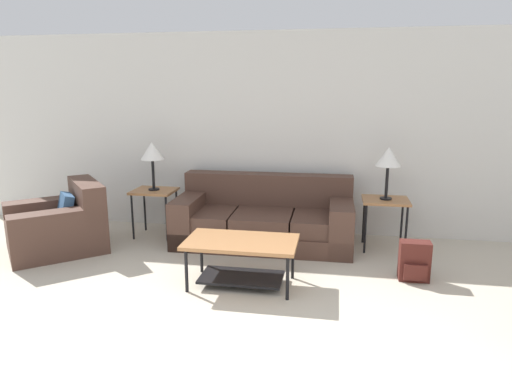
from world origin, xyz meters
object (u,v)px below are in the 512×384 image
coffee_table (241,252)px  backpack (414,262)px  couch (264,220)px  table_lamp_right (388,158)px  table_lamp_left (152,152)px  armchair (60,227)px  side_table_left (154,195)px  side_table_right (385,205)px

coffee_table → backpack: (1.68, 0.42, -0.14)m
couch → table_lamp_right: (1.44, 0.02, 0.81)m
table_lamp_left → table_lamp_right: (2.89, 0.00, 0.00)m
armchair → table_lamp_left: (0.92, 0.70, 0.82)m
backpack → table_lamp_right: bearing=103.7°
armchair → backpack: size_ratio=3.44×
couch → backpack: size_ratio=5.35×
coffee_table → table_lamp_left: 2.08m
coffee_table → side_table_left: 1.95m
couch → armchair: 2.45m
coffee_table → backpack: size_ratio=2.67×
coffee_table → table_lamp_right: size_ratio=1.75×
side_table_left → table_lamp_right: (2.89, 0.00, 0.56)m
armchair → table_lamp_left: table_lamp_left is taller
table_lamp_right → armchair: bearing=-169.6°
table_lamp_right → couch: bearing=-179.1°
side_table_right → backpack: bearing=-76.3°
armchair → couch: bearing=15.9°
table_lamp_right → backpack: table_lamp_right is taller
couch → table_lamp_left: (-1.44, 0.02, 0.81)m
couch → side_table_left: bearing=179.1°
side_table_left → side_table_right: 2.89m
couch → coffee_table: 1.29m
side_table_left → table_lamp_left: size_ratio=1.00×
couch → coffee_table: (-0.02, -1.29, 0.05)m
coffee_table → table_lamp_right: bearing=41.9°
couch → backpack: 1.88m
table_lamp_left → coffee_table: bearing=-42.8°
couch → backpack: bearing=-27.7°
backpack → side_table_left: bearing=163.9°
side_table_right → table_lamp_right: 0.56m
couch → side_table_right: couch is taller
couch → armchair: (-2.36, -0.67, -0.01)m
table_lamp_right → backpack: bearing=-76.3°
couch → table_lamp_left: size_ratio=3.51×
coffee_table → armchair: bearing=165.2°
coffee_table → table_lamp_right: 2.11m
side_table_left → table_lamp_right: bearing=0.0°
side_table_left → backpack: side_table_left is taller
side_table_right → coffee_table: bearing=-138.1°
coffee_table → table_lamp_left: bearing=137.2°
couch → table_lamp_left: table_lamp_left is taller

